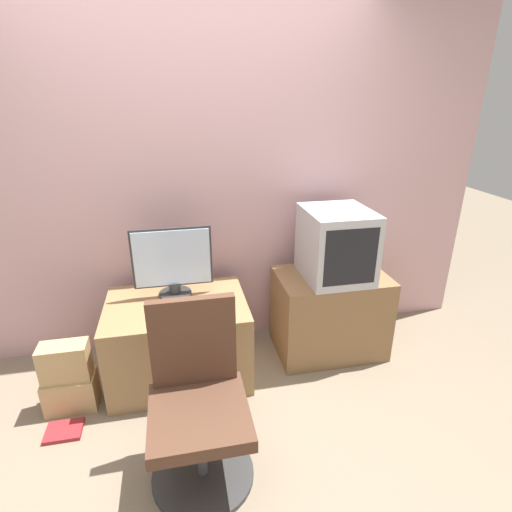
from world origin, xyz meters
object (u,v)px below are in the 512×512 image
(keyboard, at_px, (174,307))
(mouse, at_px, (205,302))
(office_chair, at_px, (198,408))
(book, at_px, (64,431))
(main_monitor, at_px, (173,263))
(cardboard_box_lower, at_px, (72,392))
(crt_tv, at_px, (336,244))

(keyboard, distance_m, mouse, 0.20)
(office_chair, relative_size, book, 4.56)
(main_monitor, bearing_deg, book, -142.95)
(keyboard, bearing_deg, main_monitor, 86.46)
(keyboard, relative_size, cardboard_box_lower, 1.00)
(book, bearing_deg, crt_tv, 14.21)
(keyboard, bearing_deg, mouse, 5.58)
(mouse, distance_m, crt_tv, 0.99)
(cardboard_box_lower, bearing_deg, book, -93.69)
(main_monitor, bearing_deg, crt_tv, -3.30)
(crt_tv, height_order, cardboard_box_lower, crt_tv)
(keyboard, height_order, cardboard_box_lower, keyboard)
(crt_tv, xyz_separation_m, book, (-1.82, -0.46, -0.86))
(mouse, distance_m, office_chair, 0.78)
(main_monitor, height_order, keyboard, main_monitor)
(office_chair, height_order, cardboard_box_lower, office_chair)
(main_monitor, relative_size, keyboard, 1.72)
(crt_tv, height_order, book, crt_tv)
(keyboard, xyz_separation_m, office_chair, (0.09, -0.74, -0.18))
(cardboard_box_lower, bearing_deg, mouse, 9.54)
(keyboard, distance_m, cardboard_box_lower, 0.82)
(main_monitor, relative_size, office_chair, 0.56)
(office_chair, xyz_separation_m, book, (-0.78, 0.39, -0.38))
(mouse, height_order, book, mouse)
(crt_tv, distance_m, office_chair, 1.43)
(main_monitor, bearing_deg, cardboard_box_lower, -155.61)
(keyboard, xyz_separation_m, crt_tv, (1.14, 0.12, 0.30))
(keyboard, height_order, book, keyboard)
(main_monitor, xyz_separation_m, cardboard_box_lower, (-0.68, -0.31, -0.69))
(keyboard, relative_size, mouse, 4.74)
(main_monitor, bearing_deg, keyboard, -93.54)
(cardboard_box_lower, bearing_deg, crt_tv, 7.71)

